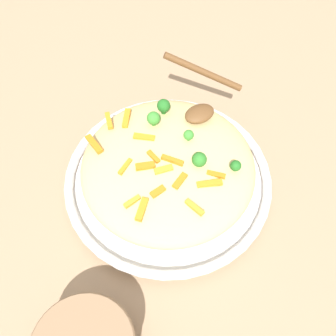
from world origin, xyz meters
The scene contains 25 objects.
ground_plane centered at (0.00, 0.00, 0.00)m, with size 2.40×2.40×0.00m, color #9E7F60.
serving_bowl centered at (0.00, 0.00, 0.02)m, with size 0.37×0.37×0.04m.
pasta_mound centered at (0.00, 0.00, 0.06)m, with size 0.30×0.30×0.06m, color #D1BA7A.
carrot_piece_0 centered at (0.05, -0.12, 0.09)m, with size 0.04×0.01×0.01m, color orange.
carrot_piece_1 centered at (0.02, -0.01, 0.10)m, with size 0.03×0.01×0.01m, color orange.
carrot_piece_2 centered at (0.04, 0.00, 0.10)m, with size 0.03×0.01×0.01m, color orange.
carrot_piece_3 centered at (0.02, -0.05, 0.10)m, with size 0.04×0.01×0.01m, color orange.
carrot_piece_4 centered at (0.00, 0.01, 0.10)m, with size 0.04×0.01×0.01m, color orange.
carrot_piece_5 centered at (0.02, -0.11, 0.09)m, with size 0.04×0.01×0.01m, color orange.
carrot_piece_6 centered at (-0.03, 0.08, 0.09)m, with size 0.04×0.01×0.01m, color orange.
carrot_piece_7 centered at (0.07, -0.02, 0.09)m, with size 0.03×0.01×0.01m, color orange.
carrot_piece_8 centered at (0.02, 0.02, 0.10)m, with size 0.03×0.01×0.01m, color orange.
carrot_piece_9 centered at (0.09, 0.04, 0.09)m, with size 0.03×0.01×0.01m, color orange.
carrot_piece_10 centered at (0.01, 0.05, 0.10)m, with size 0.03×0.01×0.01m, color orange.
carrot_piece_11 centered at (0.05, 0.05, 0.10)m, with size 0.02×0.01×0.01m, color orange.
carrot_piece_12 centered at (0.09, -0.09, 0.09)m, with size 0.04×0.01×0.01m, color orange.
carrot_piece_13 centered at (0.01, 0.10, 0.09)m, with size 0.03×0.01×0.01m, color orange.
carrot_piece_14 centered at (0.08, 0.06, 0.09)m, with size 0.04×0.01×0.01m, color orange.
carrot_piece_15 centered at (-0.05, 0.07, 0.09)m, with size 0.03×0.01×0.01m, color orange.
broccoli_floret_0 centered at (-0.04, -0.09, 0.11)m, with size 0.02×0.02×0.03m.
broccoli_floret_1 centered at (-0.08, 0.08, 0.10)m, with size 0.02×0.02×0.02m.
broccoli_floret_2 centered at (-0.05, -0.01, 0.11)m, with size 0.02×0.02×0.02m.
broccoli_floret_3 centered at (-0.03, 0.04, 0.11)m, with size 0.02×0.02×0.03m.
broccoli_floret_4 centered at (-0.01, -0.07, 0.11)m, with size 0.02×0.02×0.03m.
serving_spoon centered at (-0.11, -0.06, 0.11)m, with size 0.13×0.13×0.08m.
Camera 1 is at (0.18, 0.29, 0.59)m, focal length 39.13 mm.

